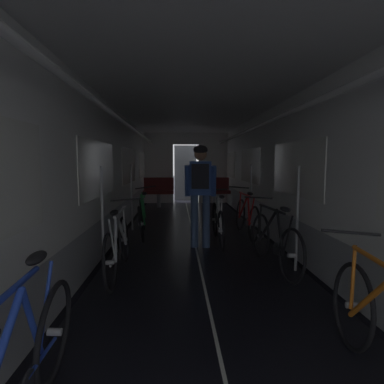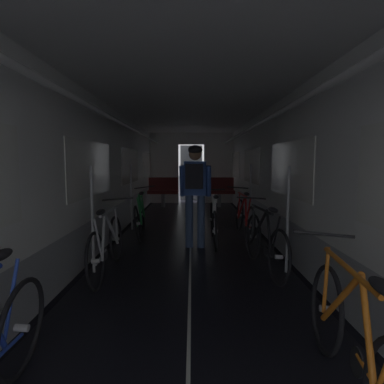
% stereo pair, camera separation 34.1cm
% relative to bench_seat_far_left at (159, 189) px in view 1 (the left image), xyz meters
% --- Properties ---
extents(train_car_shell, '(3.14, 12.34, 2.57)m').
position_rel_bench_seat_far_left_xyz_m(train_car_shell, '(0.90, -4.47, 1.13)').
color(train_car_shell, black).
rests_on(train_car_shell, ground).
extents(bench_seat_far_left, '(0.98, 0.51, 0.95)m').
position_rel_bench_seat_far_left_xyz_m(bench_seat_far_left, '(0.00, 0.00, 0.00)').
color(bench_seat_far_left, gray).
rests_on(bench_seat_far_left, ground).
extents(bench_seat_far_right, '(0.98, 0.51, 0.95)m').
position_rel_bench_seat_far_left_xyz_m(bench_seat_far_right, '(1.80, 0.00, 0.00)').
color(bench_seat_far_right, gray).
rests_on(bench_seat_far_right, ground).
extents(bicycle_black, '(0.44, 1.69, 0.95)m').
position_rel_bench_seat_far_left_xyz_m(bicycle_black, '(1.90, -5.88, -0.18)').
color(bicycle_black, black).
rests_on(bicycle_black, ground).
extents(bicycle_silver, '(0.44, 1.69, 0.95)m').
position_rel_bench_seat_far_left_xyz_m(bicycle_silver, '(-0.17, -6.03, -0.18)').
color(bicycle_silver, black).
rests_on(bicycle_silver, ground).
extents(bicycle_green, '(0.44, 1.69, 0.95)m').
position_rel_bench_seat_far_left_xyz_m(bicycle_green, '(-0.10, -3.90, -0.19)').
color(bicycle_green, black).
rests_on(bicycle_green, ground).
extents(bicycle_red, '(0.44, 1.69, 0.95)m').
position_rel_bench_seat_far_left_xyz_m(bicycle_red, '(1.94, -4.02, -0.18)').
color(bicycle_red, black).
rests_on(bicycle_red, ground).
extents(bicycle_blue, '(0.44, 1.69, 0.95)m').
position_rel_bench_seat_far_left_xyz_m(bicycle_blue, '(-0.20, -8.45, -0.18)').
color(bicycle_blue, black).
rests_on(bicycle_blue, ground).
extents(person_cyclist_aisle, '(0.55, 0.41, 1.73)m').
position_rel_bench_seat_far_left_xyz_m(person_cyclist_aisle, '(0.98, -4.79, 0.50)').
color(person_cyclist_aisle, '#384C75').
rests_on(person_cyclist_aisle, ground).
extents(bicycle_white_in_aisle, '(0.44, 1.69, 0.94)m').
position_rel_bench_seat_far_left_xyz_m(bicycle_white_in_aisle, '(1.31, -4.52, -0.18)').
color(bicycle_white_in_aisle, black).
rests_on(bicycle_white_in_aisle, ground).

